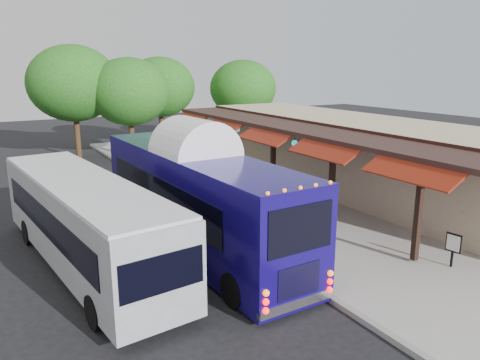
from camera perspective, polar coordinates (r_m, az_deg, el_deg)
ground at (r=16.40m, az=0.64°, el=-8.15°), size 90.00×90.00×0.00m
sidewalk at (r=22.16m, az=6.60°, el=-2.14°), size 10.00×40.00×0.15m
curb at (r=19.74m, az=-5.11°, el=-4.11°), size 0.20×40.00×0.16m
station_shelter at (r=23.87m, az=13.30°, el=3.11°), size 8.15×20.00×3.60m
coach_bus at (r=15.84m, az=-5.36°, el=-1.73°), size 2.80×11.19×3.55m
city_bus at (r=15.12m, az=-18.44°, el=-4.60°), size 3.44×10.60×2.80m
ped_a at (r=20.09m, az=-4.33°, el=-0.67°), size 0.84×0.78×1.94m
ped_b at (r=20.89m, az=-5.37°, el=-0.28°), size 1.09×0.98×1.83m
ped_c at (r=25.24m, az=-5.77°, el=2.16°), size 1.15×0.76×1.82m
ped_d at (r=26.54m, az=-6.11°, el=2.54°), size 1.14×0.76×1.64m
sign_board at (r=15.65m, az=24.57°, el=-7.16°), size 0.11×0.49×1.07m
tree_left at (r=31.91m, az=-13.35°, el=10.42°), size 5.19×5.19×6.65m
tree_mid at (r=36.60m, az=-9.73°, el=11.11°), size 5.29×5.29×6.77m
tree_right at (r=36.74m, az=0.36°, el=11.09°), size 5.11×5.11×6.55m
tree_far at (r=32.83m, az=-19.67°, el=11.03°), size 5.82×5.82×7.45m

